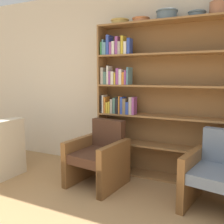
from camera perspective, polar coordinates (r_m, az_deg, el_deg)
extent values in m
cube|color=beige|center=(3.84, 4.20, 7.18)|extent=(12.00, 0.06, 2.75)
cube|color=olive|center=(3.85, -2.16, 2.86)|extent=(0.03, 0.30, 2.17)
cube|color=olive|center=(3.56, 12.56, 19.61)|extent=(1.91, 0.30, 0.03)
cube|color=olive|center=(3.77, 11.52, -14.29)|extent=(1.91, 0.30, 0.03)
cube|color=brown|center=(3.64, 12.56, 2.37)|extent=(1.91, 0.01, 2.17)
cube|color=#388C47|center=(3.99, -1.72, -11.13)|extent=(0.04, 0.17, 0.19)
cube|color=#669EB2|center=(3.97, -1.14, -11.03)|extent=(0.04, 0.17, 0.22)
cube|color=#4C756B|center=(3.96, -0.47, -11.38)|extent=(0.04, 0.18, 0.18)
cube|color=gold|center=(3.92, 0.08, -11.59)|extent=(0.04, 0.15, 0.18)
cube|color=orange|center=(3.90, 0.58, -11.78)|extent=(0.03, 0.14, 0.17)
cube|color=orange|center=(3.90, 1.28, -11.31)|extent=(0.02, 0.19, 0.23)
cube|color=gold|center=(3.88, 1.81, -11.43)|extent=(0.04, 0.18, 0.23)
cube|color=#669EB2|center=(3.87, 2.26, -11.95)|extent=(0.02, 0.16, 0.17)
cube|color=olive|center=(3.62, 11.72, -7.70)|extent=(1.91, 0.30, 0.03)
cube|color=#7F6B4C|center=(3.85, -1.96, -5.11)|extent=(0.03, 0.13, 0.16)
cube|color=white|center=(3.86, -1.38, -4.60)|extent=(0.02, 0.19, 0.23)
cube|color=black|center=(3.82, -1.24, -4.39)|extent=(0.02, 0.14, 0.27)
cube|color=#669EB2|center=(3.81, -0.80, -4.77)|extent=(0.04, 0.13, 0.23)
cube|color=white|center=(3.80, -0.15, -4.78)|extent=(0.04, 0.15, 0.23)
cube|color=#B2A899|center=(3.77, 0.41, -4.49)|extent=(0.03, 0.14, 0.28)
cube|color=#7F6B4C|center=(3.76, 0.81, -5.30)|extent=(0.02, 0.13, 0.18)
cube|color=black|center=(3.75, 1.24, -5.31)|extent=(0.03, 0.12, 0.19)
cube|color=orange|center=(3.73, 1.64, -5.01)|extent=(0.02, 0.13, 0.23)
cube|color=olive|center=(3.53, 11.92, -1.06)|extent=(1.91, 0.30, 0.02)
cube|color=black|center=(3.80, -1.86, 1.93)|extent=(0.02, 0.19, 0.26)
cube|color=white|center=(3.77, -1.70, 1.93)|extent=(0.02, 0.15, 0.26)
cube|color=orange|center=(3.77, -1.23, 1.71)|extent=(0.02, 0.16, 0.24)
cube|color=gold|center=(3.76, -0.68, 1.11)|extent=(0.03, 0.17, 0.16)
cube|color=gold|center=(3.75, -0.11, 1.19)|extent=(0.03, 0.19, 0.17)
cube|color=#B2A899|center=(3.73, 0.40, 1.44)|extent=(0.03, 0.20, 0.21)
cube|color=#4C756B|center=(3.69, 0.86, 1.53)|extent=(0.04, 0.15, 0.23)
cube|color=black|center=(3.69, 1.60, 1.47)|extent=(0.04, 0.18, 0.22)
cube|color=orange|center=(3.66, 1.99, 1.65)|extent=(0.02, 0.14, 0.26)
cube|color=#334CB2|center=(3.65, 2.58, 1.57)|extent=(0.04, 0.16, 0.25)
cube|color=#7F6B4C|center=(3.65, 3.27, 1.38)|extent=(0.04, 0.19, 0.22)
cube|color=#334CB2|center=(3.61, 3.80, 0.94)|extent=(0.04, 0.14, 0.18)
cube|color=#B2A899|center=(3.60, 4.56, 1.48)|extent=(0.04, 0.15, 0.25)
cube|color=#994C99|center=(3.58, 5.12, 1.43)|extent=(0.03, 0.14, 0.25)
cube|color=olive|center=(3.49, 12.13, 5.83)|extent=(1.91, 0.30, 0.02)
cube|color=#B2A899|center=(3.77, -1.77, 8.23)|extent=(0.04, 0.18, 0.24)
cube|color=#4C756B|center=(3.73, -1.29, 7.77)|extent=(0.04, 0.13, 0.18)
cube|color=white|center=(3.72, -0.60, 8.42)|extent=(0.03, 0.15, 0.27)
cube|color=#994C99|center=(3.71, -0.07, 7.79)|extent=(0.03, 0.17, 0.19)
cube|color=white|center=(3.68, 0.46, 7.78)|extent=(0.04, 0.15, 0.19)
cube|color=gold|center=(3.67, 1.06, 7.65)|extent=(0.02, 0.16, 0.17)
cube|color=#994C99|center=(3.63, 1.52, 8.13)|extent=(0.04, 0.12, 0.23)
cube|color=white|center=(3.65, 2.38, 8.00)|extent=(0.04, 0.18, 0.22)
cube|color=orange|center=(3.61, 2.88, 7.67)|extent=(0.03, 0.14, 0.17)
cube|color=#994C99|center=(3.59, 3.38, 7.88)|extent=(0.03, 0.14, 0.20)
cube|color=#669EB2|center=(3.61, 4.02, 8.21)|extent=(0.02, 0.19, 0.24)
cube|color=olive|center=(3.50, 12.34, 12.79)|extent=(1.91, 0.30, 0.02)
cube|color=#388C47|center=(3.78, -2.01, 14.20)|extent=(0.02, 0.16, 0.18)
cube|color=#669EB2|center=(3.78, -1.64, 14.46)|extent=(0.02, 0.17, 0.22)
cube|color=#669EB2|center=(3.76, -1.19, 14.19)|extent=(0.04, 0.17, 0.18)
cube|color=#334CB2|center=(3.75, -0.53, 14.98)|extent=(0.04, 0.17, 0.28)
cube|color=#994C99|center=(3.71, 0.01, 14.25)|extent=(0.03, 0.14, 0.17)
cube|color=white|center=(3.70, 0.67, 14.36)|extent=(0.04, 0.15, 0.19)
cube|color=#994C99|center=(3.68, 1.45, 14.86)|extent=(0.04, 0.16, 0.25)
cube|color=#B2A899|center=(3.65, 1.93, 14.37)|extent=(0.04, 0.12, 0.18)
cube|color=gold|center=(3.64, 2.65, 14.97)|extent=(0.03, 0.14, 0.25)
cube|color=white|center=(3.61, 3.31, 14.38)|extent=(0.04, 0.12, 0.17)
cube|color=#334CB2|center=(3.60, 4.07, 14.75)|extent=(0.04, 0.13, 0.22)
cylinder|color=tan|center=(3.78, 1.83, 19.81)|extent=(0.24, 0.24, 0.07)
torus|color=tan|center=(3.79, 1.83, 20.21)|extent=(0.26, 0.26, 0.02)
cylinder|color=#C67547|center=(3.67, 6.62, 20.07)|extent=(0.22, 0.22, 0.06)
torus|color=#C67547|center=(3.67, 6.63, 20.44)|extent=(0.24, 0.24, 0.02)
cylinder|color=slate|center=(3.57, 12.42, 20.72)|extent=(0.26, 0.26, 0.12)
torus|color=slate|center=(3.58, 12.45, 21.54)|extent=(0.29, 0.29, 0.02)
cylinder|color=slate|center=(3.50, 18.82, 20.33)|extent=(0.20, 0.20, 0.07)
torus|color=slate|center=(3.50, 18.85, 20.76)|extent=(0.22, 0.22, 0.02)
cylinder|color=#A36647|center=(3.49, 23.03, 20.92)|extent=(0.20, 0.20, 0.15)
cylinder|color=#A36647|center=(3.51, 23.12, 22.45)|extent=(0.11, 0.11, 0.04)
cube|color=beige|center=(4.33, -23.82, -8.02)|extent=(0.92, 0.16, 0.57)
cube|color=brown|center=(3.04, -2.56, -16.28)|extent=(0.08, 0.08, 0.37)
cube|color=brown|center=(3.38, -10.68, -13.84)|extent=(0.08, 0.08, 0.37)
cube|color=brown|center=(3.51, 3.39, -12.81)|extent=(0.08, 0.08, 0.37)
cube|color=brown|center=(3.81, -4.22, -11.12)|extent=(0.08, 0.08, 0.37)
cube|color=#4C2D1E|center=(3.35, -3.52, -10.01)|extent=(0.56, 0.70, 0.12)
cube|color=#4C2D1E|center=(3.50, -0.82, -5.10)|extent=(0.49, 0.18, 0.42)
cube|color=brown|center=(3.23, 0.58, -12.46)|extent=(0.17, 0.68, 0.61)
cube|color=brown|center=(3.54, -7.21, -10.61)|extent=(0.17, 0.68, 0.61)
cube|color=brown|center=(2.85, 15.37, -18.29)|extent=(0.08, 0.08, 0.37)
cube|color=brown|center=(3.38, 19.22, -14.12)|extent=(0.08, 0.08, 0.37)
cube|color=slate|center=(2.96, 23.01, -13.13)|extent=(0.59, 0.72, 0.12)
cube|color=brown|center=(3.07, 17.67, -14.00)|extent=(0.21, 0.68, 0.61)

